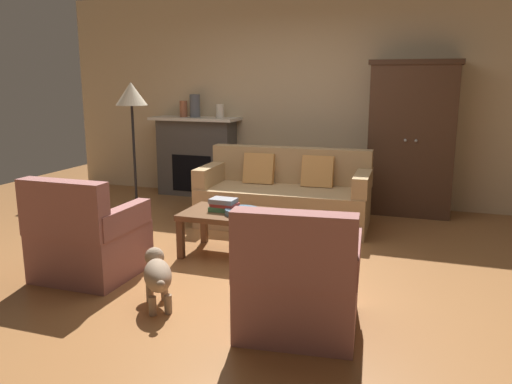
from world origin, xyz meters
TOP-DOWN VIEW (x-y plane):
  - ground_plane at (0.00, 0.00)m, footprint 9.60×9.60m
  - back_wall at (0.00, 2.55)m, footprint 7.20×0.10m
  - fireplace at (-1.55, 2.30)m, footprint 1.26×0.48m
  - armoire at (1.40, 2.22)m, footprint 1.06×0.57m
  - couch at (0.08, 1.21)m, footprint 1.96×0.94m
  - coffee_table at (0.00, 0.02)m, footprint 1.10×0.60m
  - fruit_bowl at (0.03, -0.03)m, footprint 0.32×0.32m
  - book_stack at (-0.18, 0.03)m, footprint 0.26×0.19m
  - mantel_vase_terracotta at (-1.73, 2.28)m, footprint 0.11×0.11m
  - mantel_vase_slate at (-1.55, 2.28)m, footprint 0.15×0.15m
  - mantel_vase_cream at (-1.17, 2.28)m, footprint 0.11×0.11m
  - armchair_near_left at (-1.04, -0.90)m, footprint 0.78×0.77m
  - armchair_near_right at (0.89, -1.25)m, footprint 0.86×0.85m
  - floor_lamp at (-1.64, 0.83)m, footprint 0.36×0.36m
  - dog at (-0.18, -1.23)m, footprint 0.41×0.49m

SIDE VIEW (x-z plane):
  - ground_plane at x=0.00m, z-range 0.00..0.00m
  - dog at x=-0.18m, z-range 0.05..0.44m
  - armchair_near_left at x=-1.04m, z-range -0.12..0.76m
  - armchair_near_right at x=0.89m, z-range -0.12..0.76m
  - couch at x=0.08m, z-range -0.11..0.75m
  - coffee_table at x=0.00m, z-range 0.16..0.58m
  - fruit_bowl at x=0.03m, z-range 0.42..0.47m
  - book_stack at x=-0.18m, z-range 0.42..0.54m
  - fireplace at x=-1.55m, z-range 0.01..1.13m
  - armoire at x=1.40m, z-range 0.00..1.87m
  - mantel_vase_cream at x=-1.17m, z-range 1.12..1.31m
  - mantel_vase_terracotta at x=-1.73m, z-range 1.12..1.35m
  - mantel_vase_slate at x=-1.55m, z-range 1.12..1.44m
  - floor_lamp at x=-1.64m, z-range 0.58..2.20m
  - back_wall at x=0.00m, z-range 0.00..2.80m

